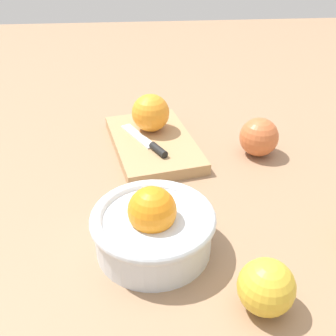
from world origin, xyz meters
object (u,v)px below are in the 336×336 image
at_px(orange_on_board, 151,113).
at_px(apple_mid_left, 266,287).
at_px(bowl, 153,227).
at_px(knife, 149,144).
at_px(cutting_board, 153,144).
at_px(apple_front_right, 259,137).

xyz_separation_m(orange_on_board, apple_mid_left, (-0.44, -0.12, -0.03)).
bearing_deg(bowl, knife, -1.34).
bearing_deg(cutting_board, apple_mid_left, -164.01).
distance_m(cutting_board, apple_mid_left, 0.42).
height_order(knife, apple_front_right, apple_front_right).
bearing_deg(apple_front_right, bowl, 138.90).
distance_m(knife, apple_front_right, 0.21).
distance_m(cutting_board, orange_on_board, 0.06).
height_order(cutting_board, orange_on_board, orange_on_board).
bearing_deg(orange_on_board, apple_mid_left, -165.09).
bearing_deg(apple_mid_left, knife, 18.27).
bearing_deg(orange_on_board, knife, 174.75).
bearing_deg(cutting_board, apple_front_right, -100.47).
bearing_deg(orange_on_board, bowl, 177.86).
distance_m(bowl, apple_front_right, 0.33).
xyz_separation_m(orange_on_board, knife, (-0.07, 0.01, -0.03)).
distance_m(bowl, cutting_board, 0.29).
relative_size(knife, apple_front_right, 1.92).
xyz_separation_m(bowl, knife, (0.26, -0.01, -0.01)).
relative_size(apple_mid_left, apple_front_right, 0.93).
bearing_deg(knife, apple_front_right, -92.66).
height_order(apple_mid_left, apple_front_right, apple_front_right).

